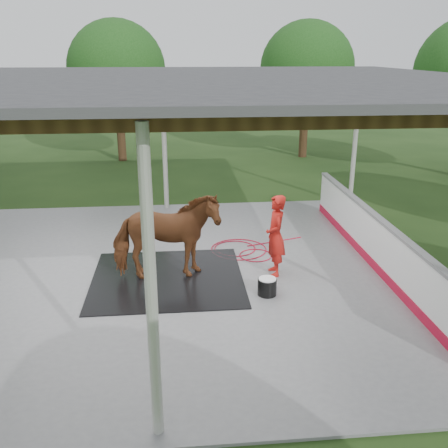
{
  "coord_description": "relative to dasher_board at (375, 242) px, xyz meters",
  "views": [
    {
      "loc": [
        0.33,
        -9.8,
        4.57
      ],
      "look_at": [
        1.27,
        -0.08,
        1.15
      ],
      "focal_mm": 40.0,
      "sensor_mm": 36.0,
      "label": 1
    }
  ],
  "objects": [
    {
      "name": "rubber_mat",
      "position": [
        -4.53,
        -0.28,
        -0.53
      ],
      "size": [
        3.12,
        2.92,
        0.02
      ],
      "primitive_type": "cube",
      "color": "black",
      "rests_on": "concrete_slab"
    },
    {
      "name": "ground",
      "position": [
        -4.6,
        0.0,
        -0.59
      ],
      "size": [
        100.0,
        100.0,
        0.0
      ],
      "primitive_type": "plane",
      "color": "#1E3814"
    },
    {
      "name": "tree_belt",
      "position": [
        -4.3,
        0.9,
        3.2
      ],
      "size": [
        28.0,
        28.0,
        5.8
      ],
      "color": "#382314",
      "rests_on": "ground"
    },
    {
      "name": "soap_bottle_a",
      "position": [
        -2.56,
        -0.95,
        -0.41
      ],
      "size": [
        0.13,
        0.13,
        0.26
      ],
      "primitive_type": "imported",
      "rotation": [
        0.0,
        0.0,
        0.29
      ],
      "color": "silver",
      "rests_on": "concrete_slab"
    },
    {
      "name": "hose_coil",
      "position": [
        -2.8,
        1.12,
        -0.53
      ],
      "size": [
        2.35,
        1.46,
        0.02
      ],
      "color": "#B80D28",
      "rests_on": "concrete_slab"
    },
    {
      "name": "horse",
      "position": [
        -4.53,
        -0.28,
        0.39
      ],
      "size": [
        2.21,
        1.09,
        1.83
      ],
      "primitive_type": "imported",
      "rotation": [
        0.0,
        0.0,
        1.62
      ],
      "color": "brown",
      "rests_on": "rubber_mat"
    },
    {
      "name": "concrete_slab",
      "position": [
        -4.6,
        0.0,
        -0.57
      ],
      "size": [
        12.0,
        10.0,
        0.05
      ],
      "primitive_type": "cube",
      "color": "slate",
      "rests_on": "ground"
    },
    {
      "name": "handler",
      "position": [
        -2.26,
        -0.25,
        0.32
      ],
      "size": [
        0.42,
        0.63,
        1.73
      ],
      "primitive_type": "imported",
      "rotation": [
        0.0,
        0.0,
        -1.57
      ],
      "color": "red",
      "rests_on": "concrete_slab"
    },
    {
      "name": "wash_bucket",
      "position": [
        -2.59,
        -1.18,
        -0.37
      ],
      "size": [
        0.37,
        0.37,
        0.34
      ],
      "color": "black",
      "rests_on": "concrete_slab"
    },
    {
      "name": "soap_bottle_b",
      "position": [
        -2.38,
        -0.87,
        -0.45
      ],
      "size": [
        0.12,
        0.12,
        0.19
      ],
      "primitive_type": "imported",
      "rotation": [
        0.0,
        0.0,
        -0.88
      ],
      "color": "#338CD8",
      "rests_on": "concrete_slab"
    },
    {
      "name": "pavilion_structure",
      "position": [
        -4.6,
        -0.0,
        3.37
      ],
      "size": [
        12.6,
        10.6,
        4.05
      ],
      "color": "beige",
      "rests_on": "ground"
    },
    {
      "name": "dasher_board",
      "position": [
        0.0,
        0.0,
        0.0
      ],
      "size": [
        0.16,
        8.0,
        1.15
      ],
      "color": "#B50F2C",
      "rests_on": "concrete_slab"
    }
  ]
}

